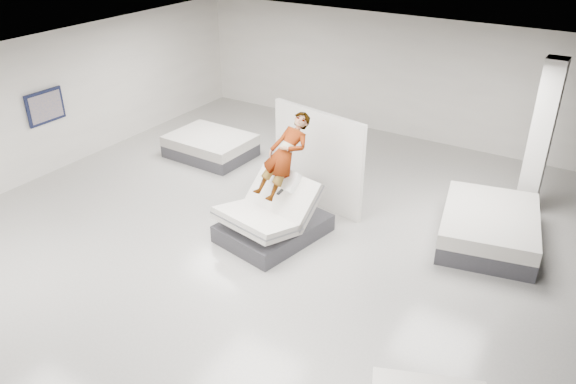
% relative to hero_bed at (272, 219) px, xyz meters
% --- Properties ---
extents(room, '(14.00, 14.04, 3.20)m').
position_rel_hero_bed_xyz_m(room, '(-0.08, -0.73, 1.22)').
color(room, '#AEABA4').
rests_on(room, ground).
extents(hero_bed, '(1.81, 2.19, 1.29)m').
position_rel_hero_bed_xyz_m(hero_bed, '(0.00, 0.00, 0.00)').
color(hero_bed, '#3A3A3F').
rests_on(hero_bed, floor).
extents(person, '(0.95, 1.78, 1.31)m').
position_rel_hero_bed_xyz_m(person, '(0.06, 0.33, 0.89)').
color(person, slate).
rests_on(person, hero_bed).
extents(remote, '(0.08, 0.15, 0.08)m').
position_rel_hero_bed_xyz_m(remote, '(0.21, -0.06, 0.68)').
color(remote, black).
rests_on(remote, person).
extents(divider_panel, '(2.27, 0.55, 2.09)m').
position_rel_hero_bed_xyz_m(divider_panel, '(0.07, 1.60, 0.66)').
color(divider_panel, white).
rests_on(divider_panel, floor).
extents(flat_bed_right_far, '(2.12, 2.56, 0.62)m').
position_rel_hero_bed_xyz_m(flat_bed_right_far, '(3.57, 2.02, -0.07)').
color(flat_bed_right_far, '#3A3A3F').
rests_on(flat_bed_right_far, floor).
extents(flat_bed_left_far, '(2.05, 1.57, 0.55)m').
position_rel_hero_bed_xyz_m(flat_bed_left_far, '(-3.42, 2.36, -0.11)').
color(flat_bed_left_far, '#3A3A3F').
rests_on(flat_bed_left_far, floor).
extents(column, '(0.40, 0.40, 3.20)m').
position_rel_hero_bed_xyz_m(column, '(3.92, 3.77, 1.22)').
color(column, white).
rests_on(column, floor).
extents(wall_poster, '(0.06, 0.95, 0.75)m').
position_rel_hero_bed_xyz_m(wall_poster, '(-6.01, -0.23, 1.22)').
color(wall_poster, black).
rests_on(wall_poster, wall_left).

